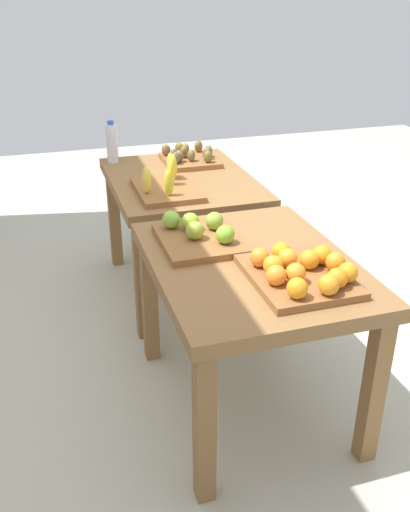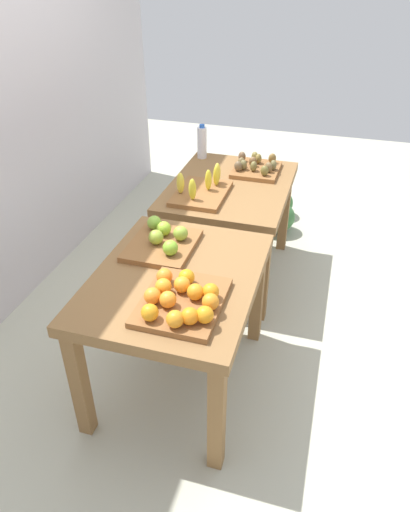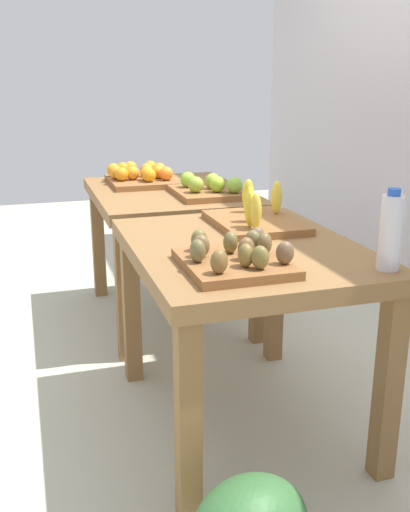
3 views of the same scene
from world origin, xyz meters
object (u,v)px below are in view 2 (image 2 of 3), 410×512
display_table_right (230,198)px  water_bottle (202,142)px  banana_crate (202,190)px  display_table_left (177,292)px  kiwi_bin (256,167)px  watermelon_pile (276,210)px  orange_bin (182,299)px  apple_bin (163,241)px

display_table_right → water_bottle: (0.41, 0.33, 0.23)m
water_bottle → banana_crate: bearing=-163.4°
display_table_left → kiwi_bin: size_ratio=2.89×
display_table_left → watermelon_pile: bearing=-6.5°
orange_bin → watermelon_pile: size_ratio=0.65×
apple_bin → banana_crate: banana_crate is taller
banana_crate → kiwi_bin: 0.55m
banana_crate → orange_bin: bearing=-167.7°
watermelon_pile → orange_bin: bearing=177.0°
display_table_left → water_bottle: size_ratio=4.04×
banana_crate → water_bottle: water_bottle is taller
display_table_left → display_table_right: (1.12, 0.00, 0.00)m
display_table_left → banana_crate: size_ratio=2.36×
kiwi_bin → display_table_left: bearing=174.8°
water_bottle → watermelon_pile: (0.43, -0.55, -0.71)m
apple_bin → banana_crate: bearing=-1.3°
display_table_right → kiwi_bin: (0.26, -0.12, 0.14)m
watermelon_pile → apple_bin: bearing=167.9°
display_table_right → watermelon_pile: size_ratio=1.55×
water_bottle → display_table_left: bearing=-168.0°
water_bottle → watermelon_pile: 1.00m
water_bottle → orange_bin: bearing=-166.1°
apple_bin → watermelon_pile: size_ratio=0.59×
display_table_right → orange_bin: size_ratio=2.36×
apple_bin → orange_bin: bearing=-150.4°
apple_bin → banana_crate: (0.67, -0.02, 0.00)m
orange_bin → water_bottle: water_bottle is taller
orange_bin → apple_bin: bearing=29.6°
kiwi_bin → water_bottle: (0.15, 0.45, 0.09)m
apple_bin → display_table_right: bearing=-9.6°
orange_bin → apple_bin: size_ratio=1.10×
banana_crate → kiwi_bin: size_ratio=1.22×
display_table_left → orange_bin: (-0.23, -0.11, 0.15)m
orange_bin → apple_bin: 0.53m
orange_bin → watermelon_pile: 2.29m
display_table_left → display_table_right: same height
display_table_left → orange_bin: size_ratio=2.36×
water_bottle → kiwi_bin: bearing=-108.8°
display_table_left → banana_crate: banana_crate is taller
banana_crate → watermelon_pile: bearing=-18.5°
display_table_left → watermelon_pile: size_ratio=1.55×
display_table_left → orange_bin: orange_bin is taller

